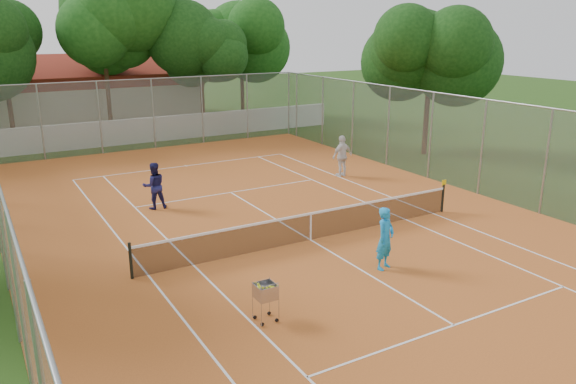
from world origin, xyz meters
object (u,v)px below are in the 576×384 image
player_near (385,238)px  ball_hopper (266,301)px  clubhouse (77,92)px  player_far_left (154,186)px  player_far_right (342,156)px  tennis_net (311,226)px

player_near → ball_hopper: (-4.44, -0.99, -0.40)m
clubhouse → player_far_left: clubhouse is taller
player_near → player_far_left: player_near is taller
player_far_left → player_far_right: bearing=-173.8°
clubhouse → ball_hopper: size_ratio=15.54×
tennis_net → ball_hopper: size_ratio=11.26×
tennis_net → player_near: 3.09m
player_near → player_far_right: (5.04, 9.26, 0.04)m
tennis_net → ball_hopper: 5.48m
tennis_net → player_near: player_near is taller
clubhouse → player_far_right: 24.02m
player_far_right → clubhouse: bearing=-78.3°
tennis_net → player_far_right: 8.49m
player_near → tennis_net: bearing=81.5°
ball_hopper → tennis_net: bearing=62.7°
tennis_net → player_far_left: player_far_left is taller
tennis_net → player_far_left: (-3.44, 5.88, 0.42)m
player_far_left → player_far_right: player_far_right is taller
player_far_left → player_far_right: 9.14m
player_far_left → ball_hopper: player_far_left is taller
player_far_right → ball_hopper: bearing=40.3°
player_far_left → ball_hopper: bearing=91.7°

